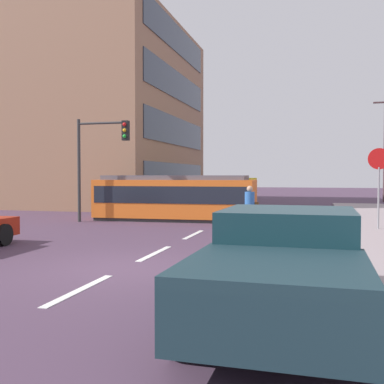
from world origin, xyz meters
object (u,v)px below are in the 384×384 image
(streetcar_tram, at_px, (176,197))
(parked_sedan_far, at_px, (177,196))
(pickup_truck_parked, at_px, (286,266))
(parked_sedan_mid, at_px, (137,201))
(parked_sedan_furthest, at_px, (201,193))
(traffic_light_mast, at_px, (99,150))
(pedestrian_crossing, at_px, (250,206))
(stop_sign, at_px, (379,171))
(city_bus, at_px, (229,192))

(streetcar_tram, bearing_deg, parked_sedan_far, 106.53)
(pickup_truck_parked, bearing_deg, streetcar_tram, 112.80)
(pickup_truck_parked, relative_size, parked_sedan_mid, 1.18)
(parked_sedan_furthest, bearing_deg, traffic_light_mast, -90.17)
(pedestrian_crossing, distance_m, stop_sign, 4.72)
(pedestrian_crossing, xyz_separation_m, parked_sedan_furthest, (-6.71, 19.87, -0.32))
(streetcar_tram, distance_m, parked_sedan_far, 10.76)
(parked_sedan_mid, bearing_deg, pickup_truck_parked, -62.40)
(stop_sign, bearing_deg, streetcar_tram, 162.31)
(traffic_light_mast, bearing_deg, pickup_truck_parked, -53.91)
(city_bus, relative_size, parked_sedan_far, 1.35)
(pickup_truck_parked, distance_m, stop_sign, 11.52)
(pedestrian_crossing, xyz_separation_m, parked_sedan_far, (-6.93, 13.72, -0.32))
(traffic_light_mast, bearing_deg, pedestrian_crossing, -12.78)
(pickup_truck_parked, height_order, parked_sedan_furthest, pickup_truck_parked)
(pickup_truck_parked, height_order, stop_sign, stop_sign)
(stop_sign, bearing_deg, parked_sedan_far, 131.37)
(city_bus, distance_m, parked_sedan_furthest, 10.16)
(streetcar_tram, bearing_deg, parked_sedan_furthest, 99.78)
(pedestrian_crossing, height_order, parked_sedan_mid, pedestrian_crossing)
(pedestrian_crossing, bearing_deg, traffic_light_mast, 167.22)
(traffic_light_mast, bearing_deg, stop_sign, -3.99)
(parked_sedan_far, height_order, stop_sign, stop_sign)
(pedestrian_crossing, bearing_deg, parked_sedan_far, 116.81)
(streetcar_tram, height_order, traffic_light_mast, traffic_light_mast)
(parked_sedan_far, distance_m, traffic_light_mast, 12.45)
(pedestrian_crossing, bearing_deg, city_bus, 104.41)
(city_bus, xyz_separation_m, pedestrian_crossing, (2.71, -10.54, -0.13))
(city_bus, distance_m, traffic_light_mast, 10.09)
(parked_sedan_far, xyz_separation_m, parked_sedan_furthest, (0.22, 6.15, 0.00))
(pickup_truck_parked, bearing_deg, traffic_light_mast, 126.09)
(pedestrian_crossing, xyz_separation_m, parked_sedan_mid, (-7.36, 7.38, -0.32))
(pedestrian_crossing, height_order, pickup_truck_parked, pedestrian_crossing)
(pickup_truck_parked, relative_size, traffic_light_mast, 1.12)
(pickup_truck_parked, bearing_deg, parked_sedan_mid, 117.60)
(city_bus, xyz_separation_m, parked_sedan_mid, (-4.65, -3.16, -0.45))
(city_bus, distance_m, parked_sedan_far, 5.31)
(parked_sedan_mid, relative_size, stop_sign, 1.48)
(pedestrian_crossing, relative_size, pickup_truck_parked, 0.33)
(pedestrian_crossing, relative_size, stop_sign, 0.58)
(stop_sign, bearing_deg, pedestrian_crossing, -170.54)
(city_bus, relative_size, pickup_truck_parked, 1.10)
(city_bus, height_order, traffic_light_mast, traffic_light_mast)
(parked_sedan_mid, distance_m, parked_sedan_far, 6.36)
(stop_sign, bearing_deg, city_bus, 126.32)
(pedestrian_crossing, height_order, parked_sedan_furthest, pedestrian_crossing)
(streetcar_tram, height_order, stop_sign, stop_sign)
(streetcar_tram, distance_m, traffic_light_mast, 4.04)
(city_bus, xyz_separation_m, parked_sedan_far, (-4.23, 3.18, -0.45))
(streetcar_tram, height_order, parked_sedan_mid, streetcar_tram)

